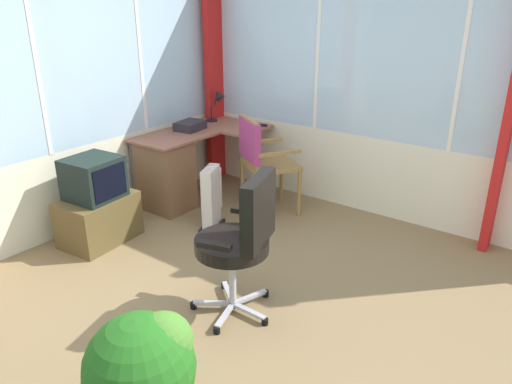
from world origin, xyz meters
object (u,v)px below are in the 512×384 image
tv_remote (260,125)px  wooden_armchair (259,153)px  paper_tray (190,126)px  tv_on_stand (97,205)px  office_chair (242,235)px  space_heater (212,197)px  potted_plant (143,367)px  desk_lamp (219,102)px  desk (170,170)px

tv_remote → wooden_armchair: wooden_armchair is taller
paper_tray → tv_on_stand: 1.37m
office_chair → space_heater: 1.42m
potted_plant → space_heater: bearing=33.3°
potted_plant → desk_lamp: bearing=34.5°
potted_plant → tv_on_stand: bearing=59.3°
office_chair → space_heater: bearing=50.0°
space_heater → tv_remote: bearing=11.4°
tv_on_stand → potted_plant: bearing=-120.7°
wooden_armchair → space_heater: 0.64m
office_chair → tv_on_stand: bearing=87.4°
office_chair → tv_remote: bearing=33.3°
wooden_armchair → paper_tray: bearing=92.9°
tv_on_stand → wooden_armchair: bearing=-29.9°
space_heater → potted_plant: bearing=-146.7°
tv_on_stand → space_heater: size_ratio=1.30×
paper_tray → space_heater: bearing=-124.0°
tv_remote → potted_plant: 3.36m
paper_tray → wooden_armchair: bearing=-87.1°
wooden_armchair → tv_on_stand: size_ratio=1.25×
office_chair → potted_plant: size_ratio=1.57×
desk → potted_plant: 2.83m
space_heater → desk: bearing=80.0°
paper_tray → office_chair: (-1.37, -1.78, -0.18)m
wooden_armchair → desk_lamp: bearing=62.9°
tv_remote → tv_on_stand: bearing=146.8°
desk_lamp → space_heater: size_ratio=0.56×
paper_tray → wooden_armchair: size_ratio=0.31×
potted_plant → paper_tray: bearing=39.4°
paper_tray → wooden_armchair: wooden_armchair is taller
wooden_armchair → potted_plant: wooden_armchair is taller
paper_tray → space_heater: size_ratio=0.50×
wooden_armchair → office_chair: bearing=-147.3°
office_chair → tv_on_stand: (0.08, 1.68, -0.25)m
tv_remote → paper_tray: (-0.57, 0.50, 0.03)m
desk → space_heater: 0.69m
wooden_armchair → office_chair: size_ratio=0.96×
desk → office_chair: office_chair is taller
paper_tray → office_chair: size_ratio=0.30×
wooden_armchair → tv_on_stand: wooden_armchair is taller
desk_lamp → space_heater: (-0.98, -0.73, -0.64)m
space_heater → wooden_armchair: bearing=-16.3°
tv_on_stand → space_heater: (0.82, -0.62, -0.04)m
office_chair → tv_on_stand: size_ratio=1.30×
paper_tray → wooden_armchair: (0.04, -0.87, -0.15)m
paper_tray → office_chair: 2.26m
tv_remote → potted_plant: tv_remote is taller
desk → office_chair: 2.02m
space_heater → potted_plant: potted_plant is taller
desk_lamp → office_chair: desk_lamp is taller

